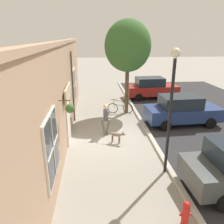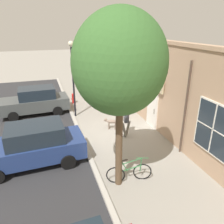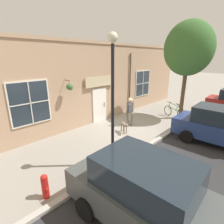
{
  "view_description": "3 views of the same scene",
  "coord_description": "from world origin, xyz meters",
  "px_view_note": "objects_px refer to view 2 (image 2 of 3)",
  "views": [
    {
      "loc": [
        -0.92,
        -10.16,
        5.02
      ],
      "look_at": [
        0.02,
        0.41,
        1.32
      ],
      "focal_mm": 35.0,
      "sensor_mm": 36.0,
      "label": 1
    },
    {
      "loc": [
        3.62,
        10.15,
        5.5
      ],
      "look_at": [
        0.19,
        -0.33,
        1.1
      ],
      "focal_mm": 35.0,
      "sensor_mm": 36.0,
      "label": 2
    },
    {
      "loc": [
        5.81,
        -7.21,
        3.92
      ],
      "look_at": [
        -0.56,
        -0.67,
        1.06
      ],
      "focal_mm": 28.0,
      "sensor_mm": 36.0,
      "label": 3
    }
  ],
  "objects_px": {
    "dog_on_leash": "(111,122)",
    "leaning_bicycle": "(129,172)",
    "pedestrian_walking": "(126,118)",
    "parked_car_nearest_curb": "(35,101)",
    "street_lamp": "(72,69)",
    "parked_car_mid_block": "(33,145)",
    "fire_hydrant": "(73,98)",
    "street_tree_by_curb": "(120,66)"
  },
  "relations": [
    {
      "from": "fire_hydrant",
      "to": "street_lamp",
      "type": "bearing_deg",
      "value": 84.19
    },
    {
      "from": "parked_car_nearest_curb",
      "to": "dog_on_leash",
      "type": "bearing_deg",
      "value": 136.45
    },
    {
      "from": "street_lamp",
      "to": "fire_hydrant",
      "type": "bearing_deg",
      "value": -95.81
    },
    {
      "from": "parked_car_nearest_curb",
      "to": "street_lamp",
      "type": "bearing_deg",
      "value": 152.8
    },
    {
      "from": "pedestrian_walking",
      "to": "parked_car_nearest_curb",
      "type": "relative_size",
      "value": 0.39
    },
    {
      "from": "dog_on_leash",
      "to": "street_tree_by_curb",
      "type": "bearing_deg",
      "value": 75.68
    },
    {
      "from": "pedestrian_walking",
      "to": "street_lamp",
      "type": "relative_size",
      "value": 0.37
    },
    {
      "from": "parked_car_nearest_curb",
      "to": "parked_car_mid_block",
      "type": "xyz_separation_m",
      "value": [
        0.11,
        5.93,
        0.0
      ]
    },
    {
      "from": "leaning_bicycle",
      "to": "parked_car_mid_block",
      "type": "xyz_separation_m",
      "value": [
        3.38,
        -2.3,
        0.5
      ]
    },
    {
      "from": "street_tree_by_curb",
      "to": "fire_hydrant",
      "type": "bearing_deg",
      "value": -88.8
    },
    {
      "from": "street_tree_by_curb",
      "to": "parked_car_mid_block",
      "type": "bearing_deg",
      "value": -38.46
    },
    {
      "from": "street_tree_by_curb",
      "to": "leaning_bicycle",
      "type": "relative_size",
      "value": 3.53
    },
    {
      "from": "fire_hydrant",
      "to": "leaning_bicycle",
      "type": "bearing_deg",
      "value": 93.77
    },
    {
      "from": "parked_car_mid_block",
      "to": "street_lamp",
      "type": "distance_m",
      "value": 5.76
    },
    {
      "from": "pedestrian_walking",
      "to": "street_tree_by_curb",
      "type": "bearing_deg",
      "value": 64.64
    },
    {
      "from": "pedestrian_walking",
      "to": "parked_car_nearest_curb",
      "type": "bearing_deg",
      "value": -47.34
    },
    {
      "from": "street_lamp",
      "to": "parked_car_mid_block",
      "type": "bearing_deg",
      "value": 62.04
    },
    {
      "from": "street_tree_by_curb",
      "to": "street_lamp",
      "type": "bearing_deg",
      "value": -86.29
    },
    {
      "from": "dog_on_leash",
      "to": "leaning_bicycle",
      "type": "relative_size",
      "value": 0.55
    },
    {
      "from": "leaning_bicycle",
      "to": "dog_on_leash",
      "type": "bearing_deg",
      "value": -99.18
    },
    {
      "from": "parked_car_mid_block",
      "to": "fire_hydrant",
      "type": "distance_m",
      "value": 7.75
    },
    {
      "from": "street_tree_by_curb",
      "to": "parked_car_mid_block",
      "type": "relative_size",
      "value": 1.38
    },
    {
      "from": "leaning_bicycle",
      "to": "parked_car_mid_block",
      "type": "bearing_deg",
      "value": -34.25
    },
    {
      "from": "dog_on_leash",
      "to": "pedestrian_walking",
      "type": "bearing_deg",
      "value": 114.39
    },
    {
      "from": "leaning_bicycle",
      "to": "parked_car_nearest_curb",
      "type": "xyz_separation_m",
      "value": [
        3.27,
        -8.24,
        0.5
      ]
    },
    {
      "from": "dog_on_leash",
      "to": "street_tree_by_curb",
      "type": "distance_m",
      "value": 6.07
    },
    {
      "from": "pedestrian_walking",
      "to": "dog_on_leash",
      "type": "xyz_separation_m",
      "value": [
        0.48,
        -1.06,
        -0.58
      ]
    },
    {
      "from": "street_lamp",
      "to": "fire_hydrant",
      "type": "relative_size",
      "value": 6.06
    },
    {
      "from": "pedestrian_walking",
      "to": "parked_car_mid_block",
      "type": "relative_size",
      "value": 0.39
    },
    {
      "from": "dog_on_leash",
      "to": "street_tree_by_curb",
      "type": "xyz_separation_m",
      "value": [
        1.14,
        4.49,
        3.92
      ]
    },
    {
      "from": "street_tree_by_curb",
      "to": "parked_car_nearest_curb",
      "type": "distance_m",
      "value": 9.42
    },
    {
      "from": "parked_car_nearest_curb",
      "to": "street_lamp",
      "type": "height_order",
      "value": "street_lamp"
    },
    {
      "from": "street_tree_by_curb",
      "to": "parked_car_mid_block",
      "type": "height_order",
      "value": "street_tree_by_curb"
    },
    {
      "from": "parked_car_mid_block",
      "to": "fire_hydrant",
      "type": "height_order",
      "value": "parked_car_mid_block"
    },
    {
      "from": "pedestrian_walking",
      "to": "fire_hydrant",
      "type": "relative_size",
      "value": 2.21
    },
    {
      "from": "parked_car_mid_block",
      "to": "pedestrian_walking",
      "type": "bearing_deg",
      "value": -166.72
    },
    {
      "from": "parked_car_nearest_curb",
      "to": "street_lamp",
      "type": "xyz_separation_m",
      "value": [
        -2.39,
        1.23,
        2.19
      ]
    },
    {
      "from": "pedestrian_walking",
      "to": "leaning_bicycle",
      "type": "bearing_deg",
      "value": 70.51
    },
    {
      "from": "parked_car_mid_block",
      "to": "street_lamp",
      "type": "xyz_separation_m",
      "value": [
        -2.5,
        -4.71,
        2.19
      ]
    },
    {
      "from": "parked_car_nearest_curb",
      "to": "pedestrian_walking",
      "type": "bearing_deg",
      "value": 132.66
    },
    {
      "from": "pedestrian_walking",
      "to": "dog_on_leash",
      "type": "relative_size",
      "value": 1.82
    },
    {
      "from": "street_lamp",
      "to": "dog_on_leash",
      "type": "bearing_deg",
      "value": 121.98
    }
  ]
}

